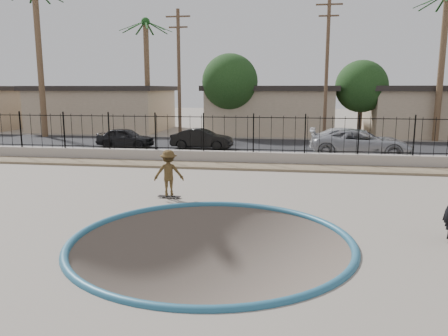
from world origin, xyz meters
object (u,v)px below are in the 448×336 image
Objects in this scene: skater at (169,176)px; car_c at (351,140)px; car_b at (202,139)px; skateboard at (169,196)px; car_a at (126,138)px; car_d at (361,143)px.

skater is 0.33× the size of car_c.
skater reaches higher than car_b.
skateboard is 14.17m from car_c.
skateboard is 0.16× the size of car_c.
skateboard is (0.00, -0.00, -0.72)m from skater.
skater is at bearing 151.50° from car_c.
skater is 0.42× the size of car_b.
car_a is (-6.28, 12.00, 0.59)m from skateboard.
car_d is at bearing -164.98° from car_c.
car_c is at bearing -133.05° from skater.
skater is 12.08m from car_b.
car_c reaches higher than car_a.
car_d reaches higher than car_c.
car_a is 0.75× the size of car_c.
skater is 1.99× the size of skateboard.
car_b is (-1.37, 12.00, -0.13)m from skater.
car_d is (7.83, 10.40, 0.72)m from skateboard.
car_b is at bearing -87.40° from car_a.
skateboard is 13.04m from car_d.
car_c is (7.51, 12.00, -0.05)m from skater.
skateboard is 13.55m from car_a.
skater reaches higher than car_d.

